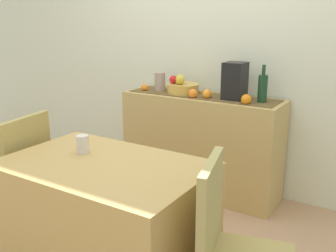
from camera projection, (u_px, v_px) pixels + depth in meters
The scene contains 18 objects.
ground_plane at pixel (135, 237), 2.76m from camera, with size 6.40×6.40×0.02m, color tan.
room_wall_rear at pixel (213, 34), 3.36m from camera, with size 6.40×0.06×2.70m, color silver.
sideboard_console at pixel (201, 145), 3.37m from camera, with size 1.36×0.42×0.86m, color tan.
table_runner at pixel (202, 96), 3.26m from camera, with size 1.28×0.32×0.01m, color brown.
fruit_bowl at pixel (183, 88), 3.34m from camera, with size 0.27×0.27×0.08m, color gold.
apple_front at pixel (180, 79), 3.37m from camera, with size 0.07×0.07×0.07m, color gold.
apple_center at pixel (173, 80), 3.34m from camera, with size 0.07×0.07×0.07m, color red.
apple_right at pixel (180, 80), 3.29m from camera, with size 0.08×0.08×0.08m, color gold.
wine_bottle at pixel (263, 88), 2.97m from camera, with size 0.07×0.07×0.29m.
coffee_maker at pixel (235, 81), 3.07m from camera, with size 0.16×0.18×0.30m, color black.
ceramic_vase at pixel (160, 82), 3.45m from camera, with size 0.10×0.10×0.17m, color #A49085.
orange_loose_far at pixel (246, 99), 2.93m from camera, with size 0.08×0.08×0.08m, color orange.
orange_loose_end at pixel (207, 94), 3.14m from camera, with size 0.08×0.08×0.08m, color orange.
orange_loose_near_bowl at pixel (145, 88), 3.46m from camera, with size 0.06×0.06×0.06m, color orange.
orange_loose_mid at pixel (193, 94), 3.16m from camera, with size 0.07×0.07×0.07m, color orange.
dining_table at pixel (106, 225), 2.18m from camera, with size 1.10×0.72×0.74m, color tan.
coffee_cup at pixel (83, 144), 2.22m from camera, with size 0.07×0.07×0.10m, color silver.
chair_near_window at pixel (14, 206), 2.63m from camera, with size 0.46×0.46×0.90m.
Camera 1 is at (1.49, -1.95, 1.49)m, focal length 41.69 mm.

